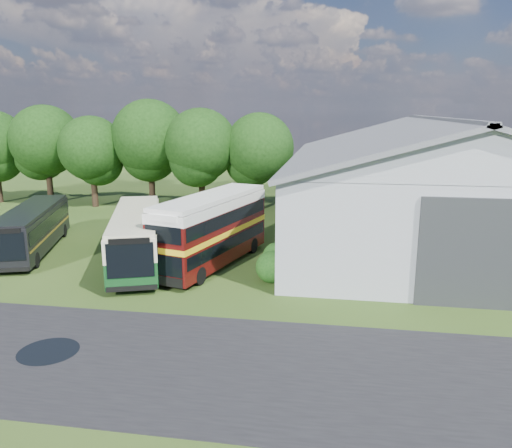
% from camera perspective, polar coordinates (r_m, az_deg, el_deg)
% --- Properties ---
extents(ground, '(120.00, 120.00, 0.00)m').
position_cam_1_polar(ground, '(22.11, -15.13, -10.67)').
color(ground, '#233B12').
rests_on(ground, ground).
extents(asphalt_road, '(60.00, 8.00, 0.02)m').
position_cam_1_polar(asphalt_road, '(18.55, -10.29, -15.21)').
color(asphalt_road, black).
rests_on(asphalt_road, ground).
extents(puddle, '(2.20, 2.20, 0.01)m').
position_cam_1_polar(puddle, '(20.40, -22.63, -13.33)').
color(puddle, black).
rests_on(puddle, ground).
extents(storage_shed, '(18.80, 24.80, 8.15)m').
position_cam_1_polar(storage_shed, '(35.17, 19.54, 4.85)').
color(storage_shed, gray).
rests_on(storage_shed, ground).
extents(tree_left_a, '(6.46, 6.46, 9.12)m').
position_cam_1_polar(tree_left_a, '(50.58, -22.91, 8.80)').
color(tree_left_a, black).
rests_on(tree_left_a, ground).
extents(tree_left_b, '(5.78, 5.78, 8.16)m').
position_cam_1_polar(tree_left_b, '(47.28, -18.29, 8.18)').
color(tree_left_b, black).
rests_on(tree_left_b, ground).
extents(tree_mid, '(6.80, 6.80, 9.60)m').
position_cam_1_polar(tree_mid, '(46.34, -12.05, 9.62)').
color(tree_mid, black).
rests_on(tree_mid, ground).
extents(tree_right_a, '(6.26, 6.26, 8.83)m').
position_cam_1_polar(tree_right_a, '(43.84, -6.32, 8.99)').
color(tree_right_a, black).
rests_on(tree_right_a, ground).
extents(tree_right_b, '(5.98, 5.98, 8.45)m').
position_cam_1_polar(tree_right_b, '(43.58, 0.39, 8.72)').
color(tree_right_b, black).
rests_on(tree_right_b, ground).
extents(shrub_front, '(1.70, 1.70, 1.70)m').
position_cam_1_polar(shrub_front, '(26.04, 1.83, -6.53)').
color(shrub_front, '#194714').
rests_on(shrub_front, ground).
extents(shrub_mid, '(1.60, 1.60, 1.60)m').
position_cam_1_polar(shrub_mid, '(27.91, 2.38, -5.17)').
color(shrub_mid, '#194714').
rests_on(shrub_mid, ground).
extents(bus_green_single, '(6.06, 11.14, 3.01)m').
position_cam_1_polar(bus_green_single, '(29.31, -13.51, -1.38)').
color(bus_green_single, black).
rests_on(bus_green_single, ground).
extents(bus_maroon_double, '(4.81, 9.70, 4.04)m').
position_cam_1_polar(bus_maroon_double, '(28.23, -5.05, -0.74)').
color(bus_maroon_double, black).
rests_on(bus_maroon_double, ground).
extents(bus_dark_single, '(5.28, 10.23, 2.76)m').
position_cam_1_polar(bus_dark_single, '(33.86, -24.20, -0.49)').
color(bus_dark_single, black).
rests_on(bus_dark_single, ground).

